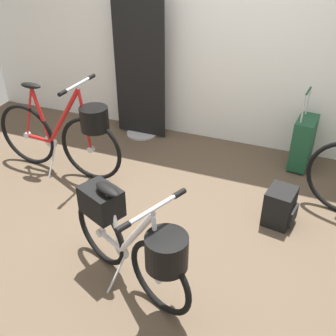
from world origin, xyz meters
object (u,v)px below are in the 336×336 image
floor_banner_stand (140,74)px  backpack_on_floor (280,206)px  rolling_suitcase (303,142)px  display_bike_left (67,133)px  folding_bike_foreground (132,239)px

floor_banner_stand → backpack_on_floor: 2.15m
floor_banner_stand → rolling_suitcase: (1.84, -0.07, -0.46)m
floor_banner_stand → backpack_on_floor: (1.78, -1.06, -0.59)m
floor_banner_stand → rolling_suitcase: 1.90m
display_bike_left → rolling_suitcase: display_bike_left is taller
folding_bike_foreground → display_bike_left: 1.65m
display_bike_left → rolling_suitcase: 2.35m
folding_bike_foreground → display_bike_left: display_bike_left is taller
floor_banner_stand → display_bike_left: size_ratio=1.17×
folding_bike_foreground → display_bike_left: size_ratio=0.75×
folding_bike_foreground → floor_banner_stand: bearing=113.8°
rolling_suitcase → backpack_on_floor: rolling_suitcase is taller
display_bike_left → backpack_on_floor: display_bike_left is taller
display_bike_left → backpack_on_floor: size_ratio=4.45×
folding_bike_foreground → rolling_suitcase: (0.89, 2.08, -0.14)m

